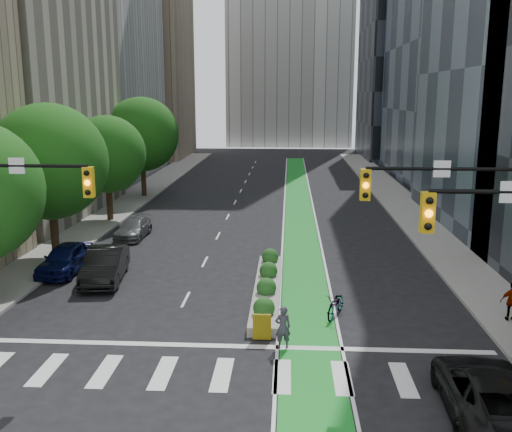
# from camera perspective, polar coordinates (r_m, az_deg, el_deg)

# --- Properties ---
(ground) EXTENTS (160.00, 160.00, 0.00)m
(ground) POSITION_cam_1_polar(r_m,az_deg,el_deg) (20.74, -3.07, -14.27)
(ground) COLOR black
(ground) RESTS_ON ground
(sidewalk_left) EXTENTS (3.60, 90.00, 0.15)m
(sidewalk_left) POSITION_cam_1_polar(r_m,az_deg,el_deg) (46.55, -14.18, 0.41)
(sidewalk_left) COLOR gray
(sidewalk_left) RESTS_ON ground
(sidewalk_right) EXTENTS (3.60, 90.00, 0.15)m
(sidewalk_right) POSITION_cam_1_polar(r_m,az_deg,el_deg) (45.45, 15.52, 0.06)
(sidewalk_right) COLOR gray
(sidewalk_right) RESTS_ON ground
(bike_lane_paint) EXTENTS (2.20, 70.00, 0.01)m
(bike_lane_paint) POSITION_cam_1_polar(r_m,az_deg,el_deg) (49.33, 4.26, 1.31)
(bike_lane_paint) COLOR #198C27
(bike_lane_paint) RESTS_ON ground
(building_tan_far) EXTENTS (14.00, 16.00, 26.00)m
(building_tan_far) POSITION_cam_1_polar(r_m,az_deg,el_deg) (87.40, -11.72, 14.34)
(building_tan_far) COLOR tan
(building_tan_far) RESTS_ON ground
(building_dark_end) EXTENTS (14.00, 18.00, 28.00)m
(building_dark_end) POSITION_cam_1_polar(r_m,az_deg,el_deg) (88.41, 15.50, 14.78)
(building_dark_end) COLOR black
(building_dark_end) RESTS_ON ground
(tree_mid) EXTENTS (6.40, 6.40, 8.78)m
(tree_mid) POSITION_cam_1_polar(r_m,az_deg,el_deg) (33.38, -19.98, 5.11)
(tree_mid) COLOR black
(tree_mid) RESTS_ON ground
(tree_midfar) EXTENTS (5.60, 5.60, 7.76)m
(tree_midfar) POSITION_cam_1_polar(r_m,az_deg,el_deg) (42.76, -14.68, 5.98)
(tree_midfar) COLOR black
(tree_midfar) RESTS_ON ground
(tree_far) EXTENTS (6.60, 6.60, 9.00)m
(tree_far) POSITION_cam_1_polar(r_m,az_deg,el_deg) (52.27, -11.36, 8.01)
(tree_far) COLOR black
(tree_far) RESTS_ON ground
(signal_right) EXTENTS (5.82, 0.51, 7.20)m
(signal_right) POSITION_cam_1_polar(r_m,az_deg,el_deg) (20.50, 21.80, -1.18)
(signal_right) COLOR black
(signal_right) RESTS_ON ground
(median_planter) EXTENTS (1.20, 10.26, 1.10)m
(median_planter) POSITION_cam_1_polar(r_m,az_deg,el_deg) (27.00, 1.14, -7.00)
(median_planter) COLOR gray
(median_planter) RESTS_ON ground
(bicycle) EXTENTS (1.38, 2.13, 1.06)m
(bicycle) POSITION_cam_1_polar(r_m,az_deg,el_deg) (24.56, 7.99, -8.72)
(bicycle) COLOR gray
(bicycle) RESTS_ON ground
(cyclist) EXTENTS (0.68, 0.53, 1.64)m
(cyclist) POSITION_cam_1_polar(r_m,az_deg,el_deg) (21.35, 2.70, -11.05)
(cyclist) COLOR #3A3540
(cyclist) RESTS_ON ground
(parked_car_left_near) EXTENTS (1.99, 4.58, 1.54)m
(parked_car_left_near) POSITION_cam_1_polar(r_m,az_deg,el_deg) (31.60, -18.49, -4.04)
(parked_car_left_near) COLOR #0B1144
(parked_car_left_near) RESTS_ON ground
(parked_car_left_mid) EXTENTS (2.38, 5.19, 1.65)m
(parked_car_left_mid) POSITION_cam_1_polar(r_m,az_deg,el_deg) (29.64, -14.86, -4.75)
(parked_car_left_mid) COLOR black
(parked_car_left_mid) RESTS_ON ground
(parked_car_left_far) EXTENTS (1.81, 4.27, 1.23)m
(parked_car_left_far) POSITION_cam_1_polar(r_m,az_deg,el_deg) (38.12, -12.17, -1.21)
(parked_car_left_far) COLOR #545659
(parked_car_left_far) RESTS_ON ground
(parked_car_right) EXTENTS (2.72, 5.41, 1.47)m
(parked_car_right) POSITION_cam_1_polar(r_m,az_deg,el_deg) (18.54, 22.04, -16.04)
(parked_car_right) COLOR black
(parked_car_right) RESTS_ON ground
(pedestrian_far) EXTENTS (0.98, 0.47, 1.62)m
(pedestrian_far) POSITION_cam_1_polar(r_m,az_deg,el_deg) (25.61, 24.26, -7.80)
(pedestrian_far) COLOR gray
(pedestrian_far) RESTS_ON sidewalk_right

